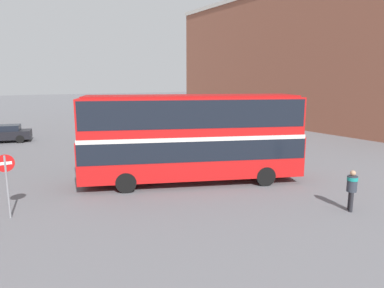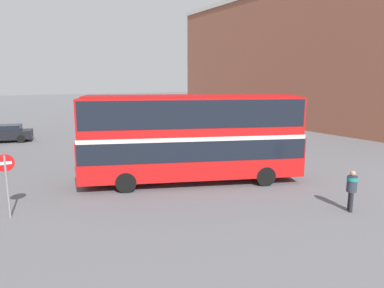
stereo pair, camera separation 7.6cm
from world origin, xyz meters
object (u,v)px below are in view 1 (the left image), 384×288
Objects in this scene: parked_car_kerb_near at (185,128)px; parked_car_kerb_far at (5,133)px; no_entry_sign at (6,175)px; double_decker_bus at (192,133)px; pedestrian_foreground at (352,186)px.

parked_car_kerb_far is at bearing -10.20° from parked_car_kerb_near.
parked_car_kerb_far is 18.65m from no_entry_sign.
no_entry_sign reaches higher than parked_car_kerb_far.
parked_car_kerb_near is at bearing 83.28° from double_decker_bus.
parked_car_kerb_far is at bearing -21.06° from pedestrian_foreground.
double_decker_bus reaches higher than pedestrian_foreground.
parked_car_kerb_near is 20.07m from no_entry_sign.
pedestrian_foreground is at bearing -28.53° from no_entry_sign.
no_entry_sign reaches higher than parked_car_kerb_near.
no_entry_sign is (-11.75, 6.39, 0.66)m from pedestrian_foreground.
parked_car_kerb_near is (7.03, 12.52, -1.75)m from double_decker_bus.
no_entry_sign is at bearing 99.53° from parked_car_kerb_far.
parked_car_kerb_near is 0.95× the size of parked_car_kerb_far.
parked_car_kerb_near is at bearing 170.75° from parked_car_kerb_far.
parked_car_kerb_far is 1.79× the size of no_entry_sign.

